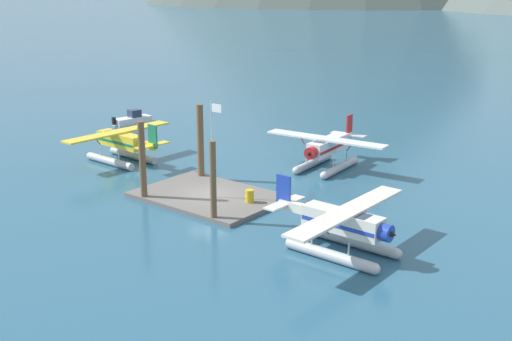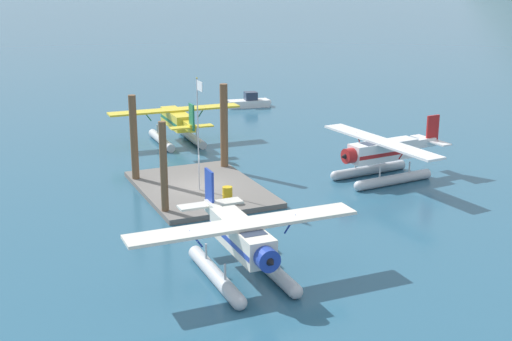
% 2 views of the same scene
% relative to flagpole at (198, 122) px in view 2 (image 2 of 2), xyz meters
% --- Properties ---
extents(ground_plane, '(1200.00, 1200.00, 0.00)m').
position_rel_flagpole_xyz_m(ground_plane, '(-0.77, 0.26, -4.50)').
color(ground_plane, '#285670').
extents(dock_platform, '(10.08, 7.01, 0.30)m').
position_rel_flagpole_xyz_m(dock_platform, '(-0.77, 0.26, -4.35)').
color(dock_platform, '#66605B').
rests_on(dock_platform, ground).
extents(piling_near_left, '(0.47, 0.47, 5.69)m').
position_rel_flagpole_xyz_m(piling_near_left, '(-4.02, -2.92, -1.66)').
color(piling_near_left, brown).
rests_on(piling_near_left, ground).
extents(piling_near_right, '(0.41, 0.41, 5.34)m').
position_rel_flagpole_xyz_m(piling_near_right, '(2.66, -2.98, -1.83)').
color(piling_near_right, brown).
rests_on(piling_near_right, ground).
extents(piling_far_left, '(0.52, 0.52, 5.92)m').
position_rel_flagpole_xyz_m(piling_far_left, '(-4.38, 3.31, -1.54)').
color(piling_far_left, brown).
rests_on(piling_far_left, ground).
extents(flagpole, '(0.95, 0.10, 6.85)m').
position_rel_flagpole_xyz_m(flagpole, '(0.00, 0.00, 0.00)').
color(flagpole, silver).
rests_on(flagpole, dock_platform).
extents(fuel_drum, '(0.62, 0.62, 0.88)m').
position_rel_flagpole_xyz_m(fuel_drum, '(2.60, 0.75, -3.76)').
color(fuel_drum, gold).
rests_on(fuel_drum, dock_platform).
extents(seaplane_cream_stbd_aft, '(7.98, 10.42, 3.84)m').
position_rel_flagpole_xyz_m(seaplane_cream_stbd_aft, '(11.74, -2.18, -2.93)').
color(seaplane_cream_stbd_aft, '#B7BABF').
rests_on(seaplane_cream_stbd_aft, ground).
extents(seaplane_yellow_port_fwd, '(7.98, 10.44, 3.84)m').
position_rel_flagpole_xyz_m(seaplane_yellow_port_fwd, '(-13.17, 2.72, -2.93)').
color(seaplane_yellow_port_fwd, '#B7BABF').
rests_on(seaplane_yellow_port_fwd, ground).
extents(seaplane_white_bow_right, '(10.48, 7.97, 3.84)m').
position_rel_flagpole_xyz_m(seaplane_white_bow_right, '(1.73, 11.86, -2.93)').
color(seaplane_white_bow_right, '#B7BABF').
rests_on(seaplane_white_bow_right, ground).
extents(boat_white_open_west, '(2.12, 4.86, 1.50)m').
position_rel_flagpole_xyz_m(boat_white_open_west, '(-24.54, 13.87, -4.01)').
color(boat_white_open_west, silver).
rests_on(boat_white_open_west, ground).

